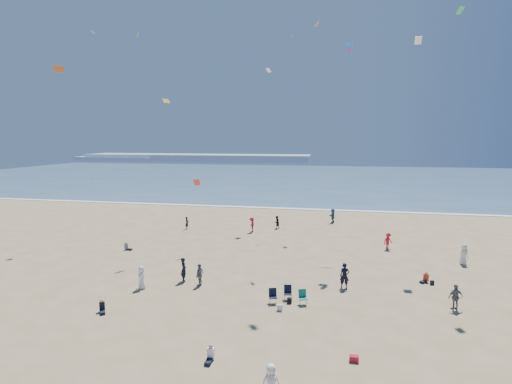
# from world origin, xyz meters

# --- Properties ---
(ground) EXTENTS (220.00, 220.00, 0.00)m
(ground) POSITION_xyz_m (0.00, 0.00, 0.00)
(ground) COLOR tan
(ground) RESTS_ON ground
(ocean) EXTENTS (220.00, 100.00, 0.06)m
(ocean) POSITION_xyz_m (0.00, 95.00, 0.03)
(ocean) COLOR #476B84
(ocean) RESTS_ON ground
(surf_line) EXTENTS (220.00, 1.20, 0.08)m
(surf_line) POSITION_xyz_m (0.00, 45.00, 0.04)
(surf_line) COLOR white
(surf_line) RESTS_ON ground
(headland_far) EXTENTS (110.00, 20.00, 3.20)m
(headland_far) POSITION_xyz_m (-60.00, 170.00, 1.60)
(headland_far) COLOR #7A8EA8
(headland_far) RESTS_ON ground
(headland_near) EXTENTS (40.00, 14.00, 2.00)m
(headland_near) POSITION_xyz_m (-100.00, 165.00, 1.00)
(headland_near) COLOR #7A8EA8
(headland_near) RESTS_ON ground
(standing_flyers) EXTENTS (29.93, 45.71, 1.89)m
(standing_flyers) POSITION_xyz_m (4.60, 16.22, 0.86)
(standing_flyers) COLOR #32538B
(standing_flyers) RESTS_ON ground
(seated_group) EXTENTS (28.18, 24.57, 0.84)m
(seated_group) POSITION_xyz_m (0.77, 6.98, 0.42)
(seated_group) COLOR white
(seated_group) RESTS_ON ground
(chair_cluster) EXTENTS (2.75, 1.51, 1.00)m
(chair_cluster) POSITION_xyz_m (4.00, 8.97, 0.50)
(chair_cluster) COLOR black
(chair_cluster) RESTS_ON ground
(white_tote) EXTENTS (0.35, 0.20, 0.40)m
(white_tote) POSITION_xyz_m (3.64, 7.65, 0.20)
(white_tote) COLOR silver
(white_tote) RESTS_ON ground
(black_backpack) EXTENTS (0.30, 0.22, 0.38)m
(black_backpack) POSITION_xyz_m (4.11, 8.91, 0.19)
(black_backpack) COLOR black
(black_backpack) RESTS_ON ground
(cooler) EXTENTS (0.45, 0.30, 0.30)m
(cooler) POSITION_xyz_m (8.08, 2.51, 0.15)
(cooler) COLOR #AF192A
(cooler) RESTS_ON ground
(navy_bag) EXTENTS (0.28, 0.18, 0.34)m
(navy_bag) POSITION_xyz_m (14.31, 14.43, 0.17)
(navy_bag) COLOR black
(navy_bag) RESTS_ON ground
(kites_aloft) EXTENTS (40.63, 41.08, 30.70)m
(kites_aloft) POSITION_xyz_m (10.26, 13.18, 14.54)
(kites_aloft) COLOR yellow
(kites_aloft) RESTS_ON ground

